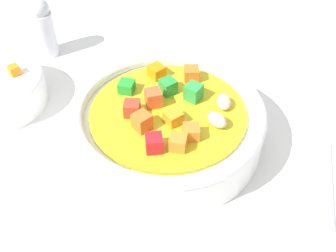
% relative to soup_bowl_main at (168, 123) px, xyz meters
% --- Properties ---
extents(ground_plane, '(1.40, 1.40, 0.02)m').
position_rel_soup_bowl_main_xyz_m(ground_plane, '(0.00, -0.00, -0.04)').
color(ground_plane, silver).
extents(soup_bowl_main, '(0.21, 0.21, 0.06)m').
position_rel_soup_bowl_main_xyz_m(soup_bowl_main, '(0.00, 0.00, 0.00)').
color(soup_bowl_main, white).
rests_on(soup_bowl_main, ground_plane).
extents(spoon, '(0.11, 0.17, 0.01)m').
position_rel_soup_bowl_main_xyz_m(spoon, '(-0.17, 0.06, -0.02)').
color(spoon, silver).
rests_on(spoon, ground_plane).
extents(pepper_shaker, '(0.03, 0.03, 0.08)m').
position_rel_soup_bowl_main_xyz_m(pepper_shaker, '(0.10, -0.22, 0.01)').
color(pepper_shaker, silver).
rests_on(pepper_shaker, ground_plane).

